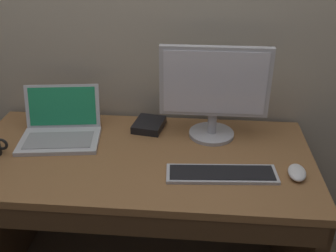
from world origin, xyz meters
TOP-DOWN VIEW (x-y plane):
  - desk at (0.00, -0.01)m, footprint 1.45×0.71m
  - laptop_silver at (-0.37, 0.10)m, footprint 0.38×0.32m
  - external_monitor at (0.31, 0.17)m, footprint 0.47×0.20m
  - wired_keyboard at (0.34, -0.13)m, footprint 0.43×0.15m
  - computer_mouse at (0.63, -0.11)m, footprint 0.08×0.12m
  - external_drive_box at (0.01, 0.23)m, footprint 0.15×0.18m

SIDE VIEW (x-z plane):
  - desk at x=0.00m, z-range 0.14..0.90m
  - wired_keyboard at x=0.34m, z-range 0.75..0.77m
  - computer_mouse at x=0.63m, z-range 0.75..0.79m
  - external_drive_box at x=0.01m, z-range 0.75..0.79m
  - laptop_silver at x=-0.37m, z-range 0.69..0.90m
  - external_monitor at x=0.31m, z-range 0.78..1.20m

